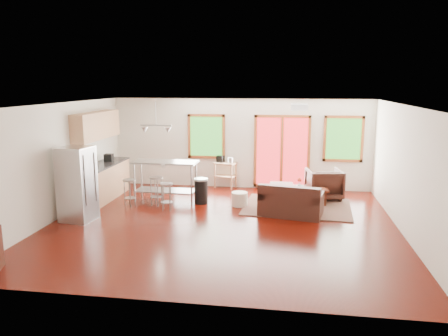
# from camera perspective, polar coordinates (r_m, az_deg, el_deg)

# --- Properties ---
(floor) EXTENTS (7.50, 7.00, 0.02)m
(floor) POSITION_cam_1_polar(r_m,az_deg,el_deg) (9.62, -0.27, -7.43)
(floor) COLOR #310601
(floor) RESTS_ON ground
(ceiling) EXTENTS (7.50, 7.00, 0.02)m
(ceiling) POSITION_cam_1_polar(r_m,az_deg,el_deg) (9.13, -0.28, 8.35)
(ceiling) COLOR white
(ceiling) RESTS_ON ground
(back_wall) EXTENTS (7.50, 0.02, 2.60)m
(back_wall) POSITION_cam_1_polar(r_m,az_deg,el_deg) (12.72, 2.16, 3.20)
(back_wall) COLOR silver
(back_wall) RESTS_ON ground
(left_wall) EXTENTS (0.02, 7.00, 2.60)m
(left_wall) POSITION_cam_1_polar(r_m,az_deg,el_deg) (10.53, -20.93, 0.81)
(left_wall) COLOR silver
(left_wall) RESTS_ON ground
(right_wall) EXTENTS (0.02, 7.00, 2.60)m
(right_wall) POSITION_cam_1_polar(r_m,az_deg,el_deg) (9.48, 22.81, -0.41)
(right_wall) COLOR silver
(right_wall) RESTS_ON ground
(front_wall) EXTENTS (7.50, 0.02, 2.60)m
(front_wall) POSITION_cam_1_polar(r_m,az_deg,el_deg) (5.94, -5.53, -6.07)
(front_wall) COLOR silver
(front_wall) RESTS_ON ground
(window_left) EXTENTS (1.10, 0.05, 1.30)m
(window_left) POSITION_cam_1_polar(r_m,az_deg,el_deg) (12.80, -2.32, 4.15)
(window_left) COLOR #21561A
(window_left) RESTS_ON back_wall
(french_doors) EXTENTS (1.60, 0.05, 2.10)m
(french_doors) POSITION_cam_1_polar(r_m,az_deg,el_deg) (12.62, 7.55, 2.13)
(french_doors) COLOR #B21E23
(french_doors) RESTS_ON back_wall
(window_right) EXTENTS (1.10, 0.05, 1.30)m
(window_right) POSITION_cam_1_polar(r_m,az_deg,el_deg) (12.66, 15.33, 3.69)
(window_right) COLOR #21561A
(window_right) RESTS_ON back_wall
(rug) EXTENTS (2.72, 2.17, 0.03)m
(rug) POSITION_cam_1_polar(r_m,az_deg,el_deg) (11.04, 9.52, -5.01)
(rug) COLOR #475133
(rug) RESTS_ON floor
(loveseat) EXTENTS (1.55, 1.07, 0.76)m
(loveseat) POSITION_cam_1_polar(r_m,az_deg,el_deg) (10.28, 8.71, -4.54)
(loveseat) COLOR black
(loveseat) RESTS_ON floor
(coffee_table) EXTENTS (1.07, 0.66, 0.42)m
(coffee_table) POSITION_cam_1_polar(r_m,az_deg,el_deg) (11.32, 10.77, -2.81)
(coffee_table) COLOR black
(coffee_table) RESTS_ON floor
(armchair) EXTENTS (1.00, 0.95, 0.89)m
(armchair) POSITION_cam_1_polar(r_m,az_deg,el_deg) (11.85, 12.94, -1.87)
(armchair) COLOR black
(armchair) RESTS_ON floor
(ottoman) EXTENTS (0.62, 0.62, 0.41)m
(ottoman) POSITION_cam_1_polar(r_m,az_deg,el_deg) (11.69, 7.46, -3.06)
(ottoman) COLOR black
(ottoman) RESTS_ON floor
(pouf) EXTENTS (0.42, 0.42, 0.35)m
(pouf) POSITION_cam_1_polar(r_m,az_deg,el_deg) (10.97, 2.05, -4.08)
(pouf) COLOR silver
(pouf) RESTS_ON floor
(vase) EXTENTS (0.22, 0.23, 0.30)m
(vase) POSITION_cam_1_polar(r_m,az_deg,el_deg) (11.14, 9.81, -2.23)
(vase) COLOR silver
(vase) RESTS_ON coffee_table
(book) EXTENTS (0.23, 0.07, 0.31)m
(book) POSITION_cam_1_polar(r_m,az_deg,el_deg) (11.21, 11.99, -1.99)
(book) COLOR brown
(book) RESTS_ON coffee_table
(cabinets) EXTENTS (0.64, 2.24, 2.30)m
(cabinets) POSITION_cam_1_polar(r_m,az_deg,el_deg) (11.97, -15.70, 0.48)
(cabinets) COLOR #B07D55
(cabinets) RESTS_ON floor
(refrigerator) EXTENTS (0.75, 0.72, 1.67)m
(refrigerator) POSITION_cam_1_polar(r_m,az_deg,el_deg) (10.23, -18.61, -1.99)
(refrigerator) COLOR #B7BABC
(refrigerator) RESTS_ON floor
(island) EXTENTS (1.68, 0.70, 1.06)m
(island) POSITION_cam_1_polar(r_m,az_deg,el_deg) (11.41, -7.66, -0.74)
(island) COLOR #B7BABC
(island) RESTS_ON floor
(cup) EXTENTS (0.15, 0.14, 0.13)m
(cup) POSITION_cam_1_polar(r_m,az_deg,el_deg) (11.05, -7.97, 0.39)
(cup) COLOR white
(cup) RESTS_ON island
(bar_stool_a) EXTENTS (0.41, 0.41, 0.68)m
(bar_stool_a) POSITION_cam_1_polar(r_m,az_deg,el_deg) (11.13, -12.25, -2.34)
(bar_stool_a) COLOR #B7BABC
(bar_stool_a) RESTS_ON floor
(bar_stool_b) EXTENTS (0.42, 0.42, 0.73)m
(bar_stool_b) POSITION_cam_1_polar(r_m,az_deg,el_deg) (11.08, -8.86, -2.10)
(bar_stool_b) COLOR #B7BABC
(bar_stool_b) RESTS_ON floor
(bar_stool_c) EXTENTS (0.36, 0.36, 0.67)m
(bar_stool_c) POSITION_cam_1_polar(r_m,az_deg,el_deg) (10.61, -7.54, -2.90)
(bar_stool_c) COLOR #B7BABC
(bar_stool_c) RESTS_ON floor
(trash_can) EXTENTS (0.42, 0.42, 0.65)m
(trash_can) POSITION_cam_1_polar(r_m,az_deg,el_deg) (11.18, -3.01, -2.98)
(trash_can) COLOR black
(trash_can) RESTS_ON floor
(kitchen_cart) EXTENTS (0.71, 0.57, 0.95)m
(kitchen_cart) POSITION_cam_1_polar(r_m,az_deg,el_deg) (12.73, 0.11, 0.25)
(kitchen_cart) COLOR #B07D55
(kitchen_cart) RESTS_ON floor
(ceiling_flush) EXTENTS (0.35, 0.35, 0.12)m
(ceiling_flush) POSITION_cam_1_polar(r_m,az_deg,el_deg) (9.63, 9.82, 7.86)
(ceiling_flush) COLOR white
(ceiling_flush) RESTS_ON ceiling
(pendant_light) EXTENTS (0.80, 0.18, 0.79)m
(pendant_light) POSITION_cam_1_polar(r_m,az_deg,el_deg) (11.08, -8.86, 5.01)
(pendant_light) COLOR gray
(pendant_light) RESTS_ON ceiling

